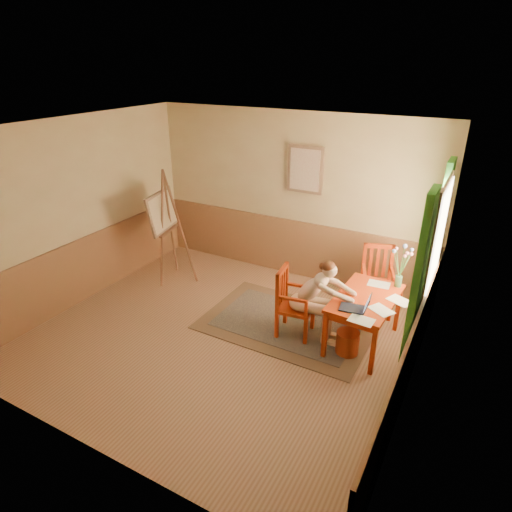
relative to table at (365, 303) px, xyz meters
The scene contains 14 objects.
room 2.07m from the table, 157.09° to the right, with size 5.04×4.54×2.84m.
wainscot 1.77m from the table, behind, with size 5.00×4.50×1.00m.
window 1.03m from the table, 28.47° to the left, with size 0.12×2.01×2.20m.
wall_portrait 2.46m from the table, 136.12° to the left, with size 0.60×0.05×0.76m.
rug 1.24m from the table, behind, with size 2.42×1.63×0.02m.
table is the anchor object (origin of this frame).
chair_left 0.97m from the table, 165.80° to the right, with size 0.51×0.49×0.99m.
chair_back 0.94m from the table, 94.72° to the left, with size 0.58×0.60×1.03m.
figure 0.65m from the table, 162.67° to the right, with size 0.90×0.44×1.19m.
laptop 0.39m from the table, 92.11° to the right, with size 0.39×0.27×0.22m.
papers 0.23m from the table, 18.83° to the right, with size 0.67×1.22×0.00m.
vase 0.68m from the table, 59.00° to the left, with size 0.27×0.28×0.59m.
wastebasket 0.57m from the table, 108.49° to the right, with size 0.30×0.30×0.32m, color #BA4A23.
easel 3.55m from the table, behind, with size 0.72×0.87×1.94m.
Camera 1 is at (2.84, -4.24, 3.56)m, focal length 30.60 mm.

